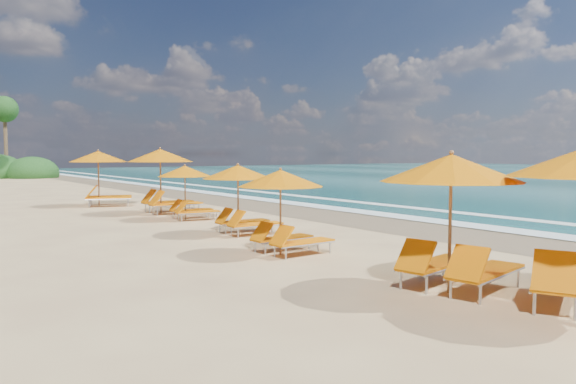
% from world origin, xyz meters
% --- Properties ---
extents(ground, '(160.00, 160.00, 0.00)m').
position_xyz_m(ground, '(0.00, 0.00, 0.00)').
color(ground, '#D2B57B').
rests_on(ground, ground).
extents(wet_sand, '(4.00, 160.00, 0.01)m').
position_xyz_m(wet_sand, '(4.00, 0.00, 0.01)').
color(wet_sand, '#806C4C').
rests_on(wet_sand, ground).
extents(surf_foam, '(4.00, 160.00, 0.01)m').
position_xyz_m(surf_foam, '(6.70, 0.00, 0.03)').
color(surf_foam, white).
rests_on(surf_foam, ground).
extents(station_1, '(2.96, 2.83, 2.45)m').
position_xyz_m(station_1, '(-2.06, -7.89, 1.38)').
color(station_1, olive).
rests_on(station_1, ground).
extents(station_2, '(2.28, 2.11, 2.07)m').
position_xyz_m(station_2, '(-2.42, -3.30, 1.16)').
color(station_2, olive).
rests_on(station_2, ground).
extents(station_3, '(2.37, 2.21, 2.12)m').
position_xyz_m(station_3, '(-1.59, 0.07, 1.19)').
color(station_3, olive).
rests_on(station_3, ground).
extents(station_4, '(2.39, 2.27, 2.02)m').
position_xyz_m(station_4, '(-1.31, 4.33, 1.13)').
color(station_4, olive).
rests_on(station_4, ground).
extents(station_5, '(3.00, 2.81, 2.65)m').
position_xyz_m(station_5, '(-1.16, 6.82, 1.49)').
color(station_5, olive).
rests_on(station_5, ground).
extents(station_6, '(3.31, 3.25, 2.59)m').
position_xyz_m(station_6, '(-2.23, 11.47, 1.45)').
color(station_6, olive).
rests_on(station_6, ground).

